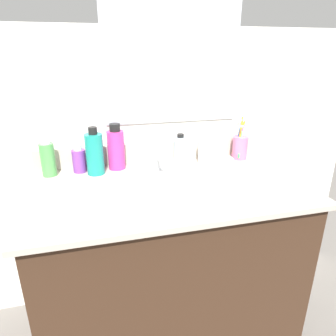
{
  "coord_description": "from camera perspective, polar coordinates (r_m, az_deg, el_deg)",
  "views": [
    {
      "loc": [
        -0.26,
        -1.01,
        1.2
      ],
      "look_at": [
        -0.0,
        0.0,
        0.8
      ],
      "focal_mm": 32.5,
      "sensor_mm": 36.0,
      "label": 1
    }
  ],
  "objects": [
    {
      "name": "ground_plane",
      "position": [
        1.59,
        0.11,
        -27.94
      ],
      "size": [
        6.0,
        6.0,
        0.0
      ],
      "primitive_type": "plane",
      "color": "#66605B"
    },
    {
      "name": "vanity_cabinet",
      "position": [
        1.34,
        0.12,
        -17.97
      ],
      "size": [
        0.98,
        0.53,
        0.71
      ],
      "primitive_type": "cube",
      "color": "#382316",
      "rests_on": "ground_plane"
    },
    {
      "name": "countertop",
      "position": [
        1.15,
        0.13,
        -3.71
      ],
      "size": [
        1.02,
        0.58,
        0.02
      ],
      "primitive_type": "cube",
      "color": "#B2A899",
      "rests_on": "vanity_cabinet"
    },
    {
      "name": "backsplash",
      "position": [
        1.38,
        -2.77,
        3.06
      ],
      "size": [
        1.02,
        0.02,
        0.09
      ],
      "primitive_type": "cube",
      "color": "#B2A899",
      "rests_on": "countertop"
    },
    {
      "name": "back_wall",
      "position": [
        1.48,
        -3.18,
        -0.75
      ],
      "size": [
        2.12,
        0.04,
        1.3
      ],
      "primitive_type": "cube",
      "color": "white",
      "rests_on": "ground_plane"
    },
    {
      "name": "mirror_panel",
      "position": [
        1.37,
        0.9,
        20.19
      ],
      "size": [
        0.6,
        0.01,
        0.56
      ],
      "primitive_type": "cube",
      "color": "#B2BCC6"
    },
    {
      "name": "sink_basin",
      "position": [
        1.11,
        0.35,
        -5.79
      ],
      "size": [
        0.34,
        0.34,
        0.11
      ],
      "color": "white",
      "rests_on": "countertop"
    },
    {
      "name": "faucet",
      "position": [
        1.26,
        -1.9,
        0.44
      ],
      "size": [
        0.16,
        0.1,
        0.08
      ],
      "color": "silver",
      "rests_on": "countertop"
    },
    {
      "name": "bottle_mouthwash_teal",
      "position": [
        1.26,
        -13.59,
        2.69
      ],
      "size": [
        0.07,
        0.07,
        0.19
      ],
      "color": "teal",
      "rests_on": "countertop"
    },
    {
      "name": "bottle_soap_pink",
      "position": [
        1.3,
        -9.72,
        3.62
      ],
      "size": [
        0.07,
        0.07,
        0.19
      ],
      "color": "#D8338C",
      "rests_on": "countertop"
    },
    {
      "name": "bottle_cream_purple",
      "position": [
        1.31,
        -16.35,
        1.47
      ],
      "size": [
        0.05,
        0.05,
        0.12
      ],
      "color": "#7A3899",
      "rests_on": "countertop"
    },
    {
      "name": "bottle_gel_clear",
      "position": [
        1.37,
        2.33,
        3.54
      ],
      "size": [
        0.06,
        0.06,
        0.13
      ],
      "color": "silver",
      "rests_on": "countertop"
    },
    {
      "name": "bottle_lotion_white",
      "position": [
        1.37,
        6.91,
        3.08
      ],
      "size": [
        0.06,
        0.06,
        0.12
      ],
      "color": "white",
      "rests_on": "countertop"
    },
    {
      "name": "bottle_toner_green",
      "position": [
        1.3,
        -21.6,
        1.61
      ],
      "size": [
        0.06,
        0.06,
        0.15
      ],
      "color": "#4C9E4C",
      "rests_on": "countertop"
    },
    {
      "name": "cup_pink",
      "position": [
        1.45,
        13.31,
        3.97
      ],
      "size": [
        0.07,
        0.08,
        0.2
      ],
      "color": "#D16693",
      "rests_on": "countertop"
    },
    {
      "name": "soap_bar",
      "position": [
        1.39,
        10.66,
        1.42
      ],
      "size": [
        0.06,
        0.04,
        0.02
      ],
      "primitive_type": "cube",
      "color": "white",
      "rests_on": "countertop"
    }
  ]
}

